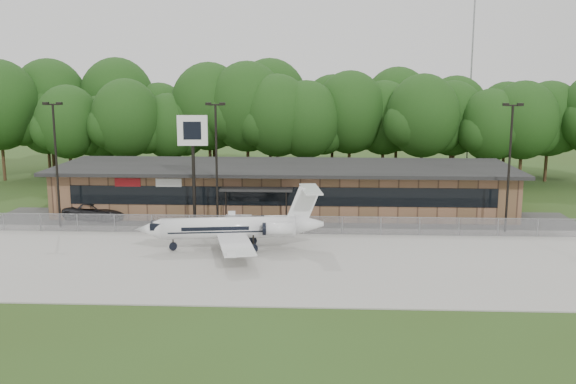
{
  "coord_description": "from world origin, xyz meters",
  "views": [
    {
      "loc": [
        3.05,
        -33.78,
        12.46
      ],
      "look_at": [
        0.91,
        12.0,
        3.97
      ],
      "focal_mm": 40.0,
      "sensor_mm": 36.0,
      "label": 1
    }
  ],
  "objects_px": {
    "suv": "(95,211)",
    "pole_sign": "(193,142)",
    "business_jet": "(236,228)",
    "terminal": "(284,187)"
  },
  "relations": [
    {
      "from": "suv",
      "to": "pole_sign",
      "type": "height_order",
      "value": "pole_sign"
    },
    {
      "from": "business_jet",
      "to": "suv",
      "type": "height_order",
      "value": "business_jet"
    },
    {
      "from": "suv",
      "to": "pole_sign",
      "type": "xyz_separation_m",
      "value": [
        9.16,
        -2.65,
        6.28
      ]
    },
    {
      "from": "pole_sign",
      "to": "suv",
      "type": "bearing_deg",
      "value": 161.43
    },
    {
      "from": "suv",
      "to": "business_jet",
      "type": "bearing_deg",
      "value": -111.44
    },
    {
      "from": "business_jet",
      "to": "suv",
      "type": "distance_m",
      "value": 16.19
    },
    {
      "from": "business_jet",
      "to": "pole_sign",
      "type": "relative_size",
      "value": 1.46
    },
    {
      "from": "terminal",
      "to": "business_jet",
      "type": "xyz_separation_m",
      "value": [
        -2.73,
        -13.61,
        -0.56
      ]
    },
    {
      "from": "suv",
      "to": "terminal",
      "type": "bearing_deg",
      "value": -61.5
    },
    {
      "from": "suv",
      "to": "pole_sign",
      "type": "bearing_deg",
      "value": -93.26
    }
  ]
}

